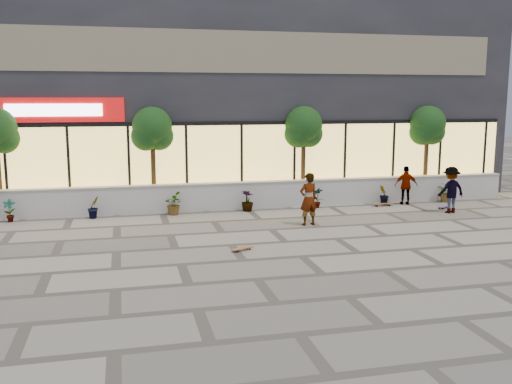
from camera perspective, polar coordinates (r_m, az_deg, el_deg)
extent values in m
plane|color=#9F998A|center=(15.56, 4.63, -6.45)|extent=(80.00, 80.00, 0.00)
cube|color=beige|center=(22.05, -0.93, -0.36)|extent=(22.00, 0.35, 1.00)
cube|color=#B2AFA8|center=(21.97, -0.93, 0.98)|extent=(22.00, 0.42, 0.04)
cube|color=#232328|center=(27.13, -3.47, 9.41)|extent=(24.00, 9.00, 8.50)
cube|color=#EAC15D|center=(22.83, -1.46, 3.01)|extent=(23.04, 0.05, 3.00)
cube|color=black|center=(22.68, -1.46, 6.90)|extent=(23.04, 0.08, 0.15)
cube|color=red|center=(22.29, -19.53, 7.74)|extent=(5.00, 0.10, 0.90)
cube|color=white|center=(22.22, -19.55, 7.73)|extent=(3.40, 0.06, 0.45)
cube|color=brown|center=(22.76, -1.51, 13.84)|extent=(21.60, 0.05, 1.60)
imported|color=#123B17|center=(21.39, -23.44, -1.71)|extent=(0.43, 0.29, 0.81)
imported|color=#123B17|center=(21.06, -15.93, -1.45)|extent=(0.57, 0.57, 0.81)
imported|color=#123B17|center=(21.11, -8.32, -1.17)|extent=(0.68, 0.77, 0.81)
imported|color=#123B17|center=(21.52, -0.87, -0.86)|extent=(0.64, 0.64, 0.81)
imported|color=#123B17|center=(22.28, 6.18, -0.56)|extent=(0.46, 0.35, 0.81)
imported|color=#123B17|center=(23.35, 12.67, -0.28)|extent=(0.55, 0.57, 0.81)
imported|color=#123B17|center=(24.70, 18.53, -0.02)|extent=(0.77, 0.84, 0.81)
sphere|color=#123B17|center=(22.41, -23.90, 4.94)|extent=(1.10, 1.10, 1.10)
cylinder|color=#442D18|center=(22.12, -10.23, 2.45)|extent=(0.18, 0.18, 3.24)
sphere|color=#123B17|center=(21.99, -10.35, 6.46)|extent=(1.50, 1.50, 1.50)
sphere|color=#123B17|center=(21.95, -10.97, 5.49)|extent=(1.10, 1.10, 1.10)
sphere|color=#123B17|center=(22.07, -9.67, 5.55)|extent=(1.10, 1.10, 1.10)
cylinder|color=#442D18|center=(23.21, 4.74, 2.89)|extent=(0.18, 0.18, 3.24)
sphere|color=#123B17|center=(23.09, 4.79, 6.71)|extent=(1.50, 1.50, 1.50)
sphere|color=#123B17|center=(22.99, 4.22, 5.81)|extent=(1.10, 1.10, 1.10)
sphere|color=#123B17|center=(23.24, 5.33, 5.83)|extent=(1.10, 1.10, 1.10)
cylinder|color=#442D18|center=(25.45, 16.62, 3.10)|extent=(0.18, 0.18, 3.24)
sphere|color=#123B17|center=(25.34, 16.79, 6.58)|extent=(1.50, 1.50, 1.50)
sphere|color=#123B17|center=(25.19, 16.31, 5.77)|extent=(1.10, 1.10, 1.10)
sphere|color=#123B17|center=(25.52, 17.18, 5.77)|extent=(1.10, 1.10, 1.10)
imported|color=white|center=(19.16, 5.26, -0.71)|extent=(0.72, 0.55, 1.78)
imported|color=white|center=(23.56, 14.78, 0.64)|extent=(0.98, 0.60, 1.56)
imported|color=maroon|center=(22.36, 18.90, 0.21)|extent=(1.17, 0.74, 1.73)
cube|color=brown|center=(16.06, -1.37, -5.64)|extent=(0.70, 0.44, 0.02)
cylinder|color=black|center=(16.24, -0.89, -5.65)|extent=(0.06, 0.04, 0.05)
cylinder|color=black|center=(16.15, -0.63, -5.74)|extent=(0.06, 0.04, 0.05)
cylinder|color=black|center=(16.00, -2.11, -5.88)|extent=(0.06, 0.04, 0.05)
cylinder|color=black|center=(15.91, -1.86, -5.98)|extent=(0.06, 0.04, 0.05)
cube|color=brown|center=(23.11, 12.55, -1.16)|extent=(0.86, 0.23, 0.02)
cylinder|color=black|center=(23.31, 13.04, -1.24)|extent=(0.06, 0.03, 0.06)
cylinder|color=black|center=(23.18, 13.22, -1.31)|extent=(0.06, 0.03, 0.06)
cylinder|color=black|center=(23.08, 11.87, -1.31)|extent=(0.06, 0.03, 0.06)
cylinder|color=black|center=(22.94, 12.04, -1.38)|extent=(0.06, 0.03, 0.06)
cube|color=#534783|center=(23.31, 18.34, -1.35)|extent=(0.78, 0.48, 0.02)
cylinder|color=black|center=(23.55, 18.52, -1.39)|extent=(0.06, 0.05, 0.05)
cylinder|color=black|center=(23.48, 18.79, -1.44)|extent=(0.06, 0.05, 0.05)
cylinder|color=black|center=(23.17, 17.86, -1.53)|extent=(0.06, 0.05, 0.05)
cylinder|color=black|center=(23.09, 18.14, -1.58)|extent=(0.06, 0.05, 0.05)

